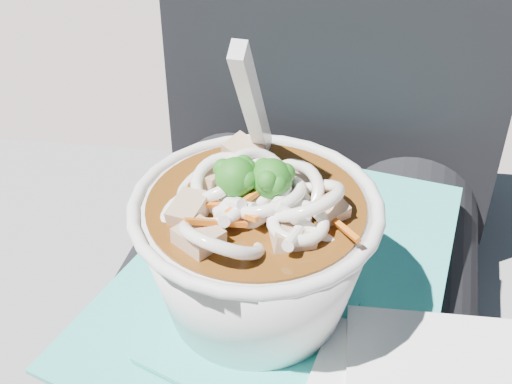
% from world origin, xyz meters
% --- Properties ---
extents(lap, '(0.32, 0.48, 0.14)m').
position_xyz_m(lap, '(0.00, 0.00, 0.54)').
color(lap, black).
rests_on(lap, stone_ledge).
extents(person_body, '(0.34, 0.94, 1.01)m').
position_xyz_m(person_body, '(0.00, 0.09, 0.56)').
color(person_body, black).
rests_on(person_body, ground).
extents(plastic_bag, '(0.30, 0.34, 0.01)m').
position_xyz_m(plastic_bag, '(0.01, 0.01, 0.61)').
color(plastic_bag, '#2BB6AA').
rests_on(plastic_bag, lap).
extents(udon_bowl, '(0.20, 0.20, 0.21)m').
position_xyz_m(udon_bowl, '(-0.01, -0.02, 0.68)').
color(udon_bowl, white).
rests_on(udon_bowl, plastic_bag).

